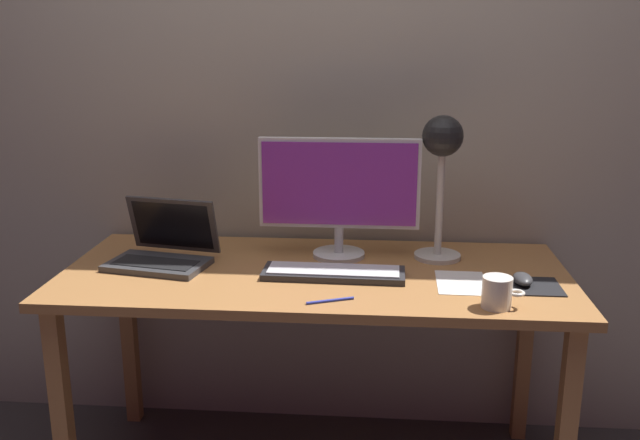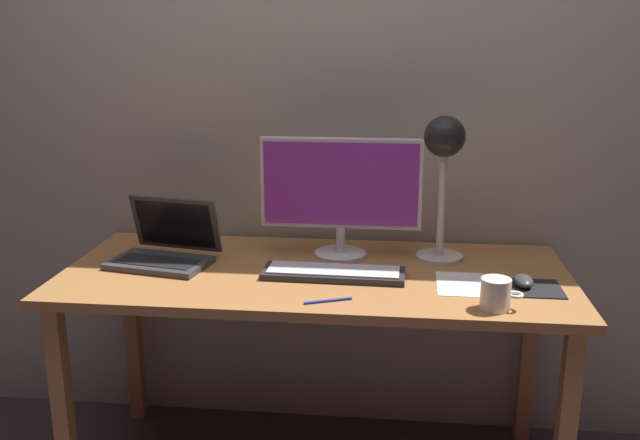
# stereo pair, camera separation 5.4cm
# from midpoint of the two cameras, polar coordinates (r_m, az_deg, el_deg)

# --- Properties ---
(back_wall) EXTENTS (4.80, 0.06, 2.60)m
(back_wall) POSITION_cam_midpoint_polar(r_m,az_deg,el_deg) (2.48, -0.23, 11.23)
(back_wall) COLOR #B2A893
(back_wall) RESTS_ON ground
(desk) EXTENTS (1.60, 0.70, 0.74)m
(desk) POSITION_cam_midpoint_polar(r_m,az_deg,el_deg) (2.23, -1.11, -6.11)
(desk) COLOR #A8703D
(desk) RESTS_ON ground
(monitor) EXTENTS (0.53, 0.17, 0.40)m
(monitor) POSITION_cam_midpoint_polar(r_m,az_deg,el_deg) (2.28, 0.92, 2.51)
(monitor) COLOR silver
(monitor) RESTS_ON desk
(keyboard_main) EXTENTS (0.44, 0.15, 0.03)m
(keyboard_main) POSITION_cam_midpoint_polar(r_m,az_deg,el_deg) (2.15, 0.41, -4.38)
(keyboard_main) COLOR #28282B
(keyboard_main) RESTS_ON desk
(laptop) EXTENTS (0.35, 0.30, 0.21)m
(laptop) POSITION_cam_midpoint_polar(r_m,az_deg,el_deg) (2.33, -13.32, -2.04)
(laptop) COLOR #38383A
(laptop) RESTS_ON desk
(desk_lamp) EXTENTS (0.15, 0.15, 0.48)m
(desk_lamp) POSITION_cam_midpoint_polar(r_m,az_deg,el_deg) (2.27, 9.36, 5.26)
(desk_lamp) COLOR beige
(desk_lamp) RESTS_ON desk
(mousepad) EXTENTS (0.20, 0.16, 0.00)m
(mousepad) POSITION_cam_midpoint_polar(r_m,az_deg,el_deg) (2.15, 15.99, -5.27)
(mousepad) COLOR black
(mousepad) RESTS_ON desk
(mouse) EXTENTS (0.06, 0.10, 0.03)m
(mouse) POSITION_cam_midpoint_polar(r_m,az_deg,el_deg) (2.15, 15.70, -4.71)
(mouse) COLOR #38383A
(mouse) RESTS_ON mousepad
(coffee_mug) EXTENTS (0.12, 0.08, 0.09)m
(coffee_mug) POSITION_cam_midpoint_polar(r_m,az_deg,el_deg) (1.95, 13.68, -5.83)
(coffee_mug) COLOR white
(coffee_mug) RESTS_ON desk
(paper_sheet_near_mouse) EXTENTS (0.15, 0.21, 0.00)m
(paper_sheet_near_mouse) POSITION_cam_midpoint_polar(r_m,az_deg,el_deg) (2.13, 10.88, -5.11)
(paper_sheet_near_mouse) COLOR white
(paper_sheet_near_mouse) RESTS_ON desk
(pen) EXTENTS (0.13, 0.06, 0.01)m
(pen) POSITION_cam_midpoint_polar(r_m,az_deg,el_deg) (1.95, 0.05, -6.67)
(pen) COLOR #2633A5
(pen) RESTS_ON desk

